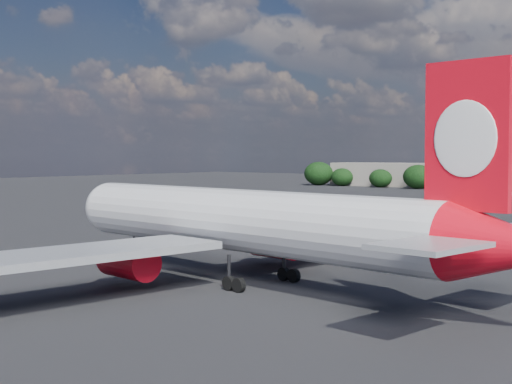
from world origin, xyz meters
The scene contains 3 objects.
ground centered at (0.00, 60.00, 0.00)m, with size 500.00×500.00×0.00m, color black.
qantas_airliner centered at (13.02, 15.62, 5.11)m, with size 51.42×49.02×16.78m.
terminal_building centered at (-65.00, 192.00, 4.00)m, with size 42.00×16.00×8.00m.
Camera 1 is at (49.48, -30.51, 10.84)m, focal length 50.00 mm.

